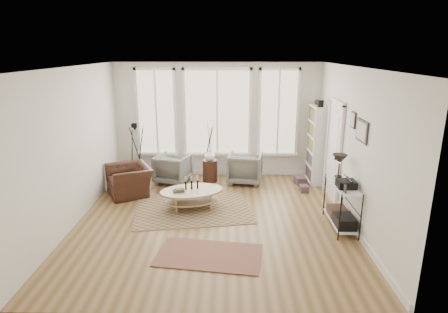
{
  "coord_description": "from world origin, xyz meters",
  "views": [
    {
      "loc": [
        0.3,
        -6.7,
        3.2
      ],
      "look_at": [
        0.2,
        0.6,
        1.1
      ],
      "focal_mm": 30.0,
      "sensor_mm": 36.0,
      "label": 1
    }
  ],
  "objects_px": {
    "low_shelf": "(342,201)",
    "armchair_left": "(173,169)",
    "accent_chair": "(129,180)",
    "coffee_table": "(191,194)",
    "bookcase": "(316,144)",
    "side_table": "(210,153)",
    "armchair_right": "(245,168)"
  },
  "relations": [
    {
      "from": "bookcase",
      "to": "armchair_left",
      "type": "relative_size",
      "value": 2.63
    },
    {
      "from": "low_shelf",
      "to": "accent_chair",
      "type": "xyz_separation_m",
      "value": [
        -4.35,
        1.6,
        -0.18
      ]
    },
    {
      "from": "coffee_table",
      "to": "side_table",
      "type": "distance_m",
      "value": 1.76
    },
    {
      "from": "bookcase",
      "to": "armchair_right",
      "type": "distance_m",
      "value": 1.83
    },
    {
      "from": "armchair_right",
      "to": "accent_chair",
      "type": "xyz_separation_m",
      "value": [
        -2.67,
        -0.82,
        -0.05
      ]
    },
    {
      "from": "low_shelf",
      "to": "armchair_left",
      "type": "xyz_separation_m",
      "value": [
        -3.46,
        2.39,
        -0.15
      ]
    },
    {
      "from": "bookcase",
      "to": "accent_chair",
      "type": "xyz_separation_m",
      "value": [
        -4.4,
        -0.92,
        -0.63
      ]
    },
    {
      "from": "bookcase",
      "to": "low_shelf",
      "type": "relative_size",
      "value": 1.58
    },
    {
      "from": "low_shelf",
      "to": "side_table",
      "type": "xyz_separation_m",
      "value": [
        -2.55,
        2.47,
        0.23
      ]
    },
    {
      "from": "low_shelf",
      "to": "coffee_table",
      "type": "bearing_deg",
      "value": 164.51
    },
    {
      "from": "side_table",
      "to": "accent_chair",
      "type": "relative_size",
      "value": 1.53
    },
    {
      "from": "low_shelf",
      "to": "armchair_left",
      "type": "distance_m",
      "value": 4.21
    },
    {
      "from": "low_shelf",
      "to": "accent_chair",
      "type": "height_order",
      "value": "low_shelf"
    },
    {
      "from": "low_shelf",
      "to": "accent_chair",
      "type": "relative_size",
      "value": 1.29
    },
    {
      "from": "armchair_right",
      "to": "low_shelf",
      "type": "bearing_deg",
      "value": 134.26
    },
    {
      "from": "coffee_table",
      "to": "bookcase",
      "type": "bearing_deg",
      "value": 30.71
    },
    {
      "from": "accent_chair",
      "to": "bookcase",
      "type": "bearing_deg",
      "value": 73.67
    },
    {
      "from": "accent_chair",
      "to": "armchair_right",
      "type": "bearing_deg",
      "value": 78.86
    },
    {
      "from": "armchair_left",
      "to": "side_table",
      "type": "relative_size",
      "value": 0.51
    },
    {
      "from": "accent_chair",
      "to": "armchair_left",
      "type": "bearing_deg",
      "value": 103.64
    },
    {
      "from": "armchair_left",
      "to": "accent_chair",
      "type": "height_order",
      "value": "armchair_left"
    },
    {
      "from": "armchair_left",
      "to": "coffee_table",
      "type": "bearing_deg",
      "value": 127.64
    },
    {
      "from": "coffee_table",
      "to": "armchair_left",
      "type": "distance_m",
      "value": 1.71
    },
    {
      "from": "coffee_table",
      "to": "accent_chair",
      "type": "distance_m",
      "value": 1.7
    },
    {
      "from": "coffee_table",
      "to": "accent_chair",
      "type": "xyz_separation_m",
      "value": [
        -1.49,
        0.81,
        0.01
      ]
    },
    {
      "from": "coffee_table",
      "to": "side_table",
      "type": "height_order",
      "value": "side_table"
    },
    {
      "from": "bookcase",
      "to": "accent_chair",
      "type": "height_order",
      "value": "bookcase"
    },
    {
      "from": "low_shelf",
      "to": "coffee_table",
      "type": "xyz_separation_m",
      "value": [
        -2.85,
        0.79,
        -0.19
      ]
    },
    {
      "from": "bookcase",
      "to": "coffee_table",
      "type": "height_order",
      "value": "bookcase"
    },
    {
      "from": "low_shelf",
      "to": "armchair_right",
      "type": "xyz_separation_m",
      "value": [
        -1.68,
        2.42,
        -0.14
      ]
    },
    {
      "from": "armchair_left",
      "to": "armchair_right",
      "type": "distance_m",
      "value": 1.79
    },
    {
      "from": "coffee_table",
      "to": "side_table",
      "type": "bearing_deg",
      "value": 79.74
    }
  ]
}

